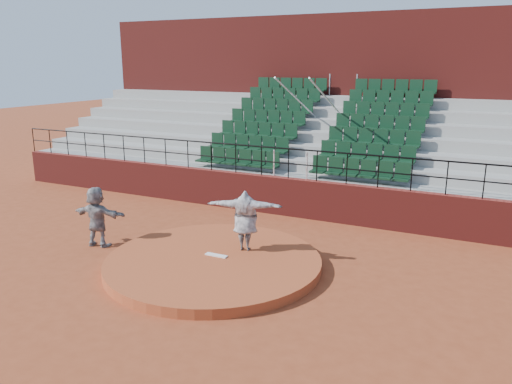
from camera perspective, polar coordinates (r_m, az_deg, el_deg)
ground at (r=12.96m, az=-4.87°, el=-8.53°), size 90.00×90.00×0.00m
pitchers_mound at (r=12.92m, az=-4.88°, el=-8.02°), size 5.50×5.50×0.25m
pitching_rubber at (r=12.98m, az=-4.55°, el=-7.22°), size 0.60×0.15×0.03m
boundary_wall at (r=17.00m, az=3.67°, el=-0.53°), size 24.00×0.30×1.30m
wall_railing at (r=16.70m, az=3.75°, el=4.04°), size 24.04×0.05×1.03m
seating_deck at (r=20.17m, az=7.64°, el=4.08°), size 24.00×5.97×4.63m
press_box_facade at (r=23.68m, az=10.88°, el=10.64°), size 24.00×3.00×7.10m
pitcher at (r=13.11m, az=-1.24°, el=-3.26°), size 2.06×1.03×1.62m
fielder at (r=14.76m, az=-17.72°, el=-2.70°), size 1.66×0.71×1.73m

